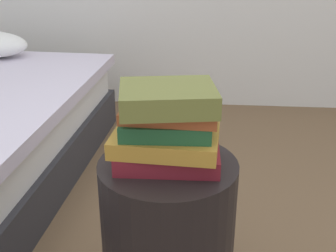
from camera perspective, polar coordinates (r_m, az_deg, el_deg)
The scene contains 6 objects.
side_table at distance 1.38m, azimuth 0.00°, elevation -15.00°, with size 0.40×0.40×0.55m, color black.
book_maroon at distance 1.21m, azimuth 0.11°, elevation -3.92°, with size 0.28×0.18×0.05m, color maroon.
book_ochre at distance 1.19m, azimuth -0.34°, elevation -1.95°, with size 0.29×0.20×0.05m, color #B7842D.
book_forest at distance 1.18m, azimuth -0.22°, elevation 0.23°, with size 0.24×0.18×0.04m, color #1E512D.
book_rust at distance 1.17m, azimuth 0.34°, elevation 1.97°, with size 0.25×0.17×0.03m, color #994723.
book_olive at distance 1.13m, azimuth -0.23°, elevation 3.73°, with size 0.25×0.20×0.06m, color olive.
Camera 1 is at (0.09, -1.07, 1.13)m, focal length 46.64 mm.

